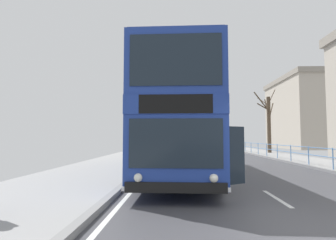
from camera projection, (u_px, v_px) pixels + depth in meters
ground at (290, 231)px, 4.44m from camera, size 15.80×140.00×0.20m
double_decker_bus_main at (179, 122)px, 11.84m from camera, size 3.18×11.52×4.32m
pedestrian_railing_far_kerb at (291, 150)px, 16.66m from camera, size 0.05×27.33×0.98m
bare_tree_far_00 at (268, 122)px, 25.95m from camera, size 2.20×2.24×6.01m
background_building_00 at (313, 113)px, 40.02m from camera, size 10.04×13.76×10.57m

